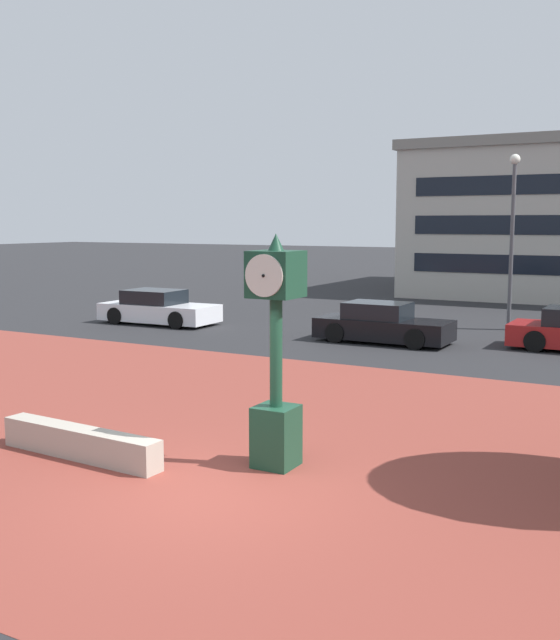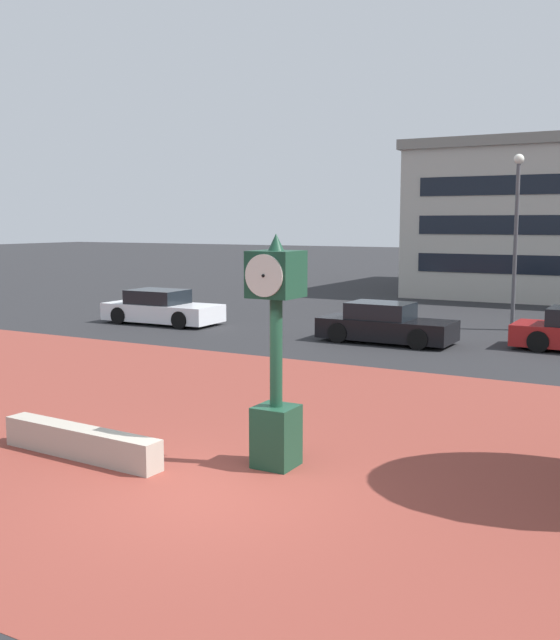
% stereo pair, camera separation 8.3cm
% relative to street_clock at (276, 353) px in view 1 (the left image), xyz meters
% --- Properties ---
extents(ground_plane, '(200.00, 200.00, 0.00)m').
position_rel_street_clock_xyz_m(ground_plane, '(-0.28, -1.44, -1.82)').
color(ground_plane, '#262628').
extents(plaza_brick_paving, '(44.00, 13.67, 0.01)m').
position_rel_street_clock_xyz_m(plaza_brick_paving, '(-0.28, 1.39, -1.81)').
color(plaza_brick_paving, brown).
rests_on(plaza_brick_paving, ground).
extents(planter_wall, '(3.22, 0.55, 0.50)m').
position_rel_street_clock_xyz_m(planter_wall, '(-3.00, -1.17, -1.57)').
color(planter_wall, '#ADA393').
rests_on(planter_wall, ground).
extents(street_clock, '(0.72, 0.83, 3.65)m').
position_rel_street_clock_xyz_m(street_clock, '(0.00, 0.00, 0.00)').
color(street_clock, '#19422D').
rests_on(street_clock, ground).
extents(car_street_mid, '(4.55, 2.04, 1.28)m').
position_rel_street_clock_xyz_m(car_street_mid, '(-11.99, 12.35, -1.25)').
color(car_street_mid, silver).
rests_on(car_street_mid, ground).
extents(car_street_far, '(4.28, 1.82, 1.28)m').
position_rel_street_clock_xyz_m(car_street_far, '(-2.97, 12.28, -1.25)').
color(car_street_far, black).
rests_on(car_street_far, ground).
extents(street_lamp_post, '(0.36, 0.36, 6.16)m').
position_rel_street_clock_xyz_m(street_lamp_post, '(-0.03, 17.14, 1.99)').
color(street_lamp_post, '#4C4C51').
rests_on(street_lamp_post, ground).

